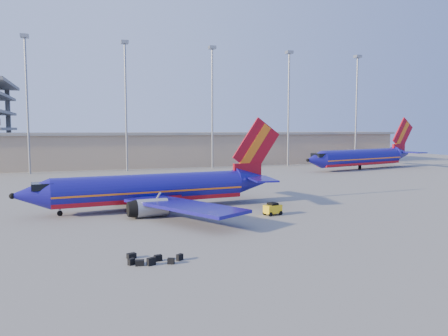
% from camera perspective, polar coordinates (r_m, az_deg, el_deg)
% --- Properties ---
extents(ground, '(220.00, 220.00, 0.00)m').
position_cam_1_polar(ground, '(56.14, -2.20, -4.61)').
color(ground, slate).
rests_on(ground, ground).
extents(terminal_building, '(122.00, 16.00, 8.50)m').
position_cam_1_polar(terminal_building, '(114.09, -5.72, 2.56)').
color(terminal_building, gray).
rests_on(terminal_building, ground).
extents(light_mast_row, '(101.60, 1.60, 28.65)m').
position_cam_1_polar(light_mast_row, '(101.48, -7.02, 9.69)').
color(light_mast_row, gray).
rests_on(light_mast_row, ground).
extents(aircraft_main, '(32.48, 31.14, 11.00)m').
position_cam_1_polar(aircraft_main, '(52.62, -8.72, -2.75)').
color(aircraft_main, navy).
rests_on(aircraft_main, ground).
extents(aircraft_second, '(35.66, 16.46, 12.28)m').
position_cam_1_polar(aircraft_second, '(107.21, 17.67, 1.36)').
color(aircraft_second, navy).
rests_on(aircraft_second, ground).
extents(baggage_tug, '(2.17, 1.63, 1.39)m').
position_cam_1_polar(baggage_tug, '(48.76, 6.37, -5.29)').
color(baggage_tug, yellow).
rests_on(baggage_tug, ground).
extents(luggage_pile, '(4.03, 2.83, 0.54)m').
position_cam_1_polar(luggage_pile, '(32.32, -9.65, -11.71)').
color(luggage_pile, black).
rests_on(luggage_pile, ground).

